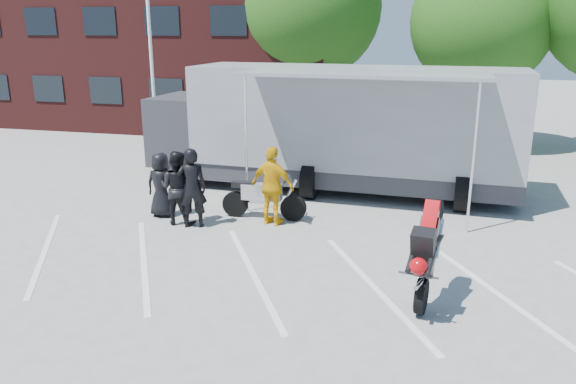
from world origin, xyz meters
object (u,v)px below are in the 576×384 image
at_px(flagpole, 155,18).
at_px(spectator_leather_a, 161,185).
at_px(stunt_bike_rider, 427,297).
at_px(spectator_hivis, 273,186).
at_px(spectator_leather_c, 177,188).
at_px(transporter_truck, 336,189).
at_px(parked_motorcycle, 264,218).
at_px(tree_mid, 482,22).
at_px(spectator_leather_b, 192,188).
at_px(tree_left, 310,7).

bearing_deg(flagpole, spectator_leather_a, -63.55).
height_order(stunt_bike_rider, spectator_hivis, spectator_hivis).
height_order(spectator_leather_c, spectator_hivis, spectator_hivis).
bearing_deg(flagpole, transporter_truck, -20.14).
xyz_separation_m(parked_motorcycle, spectator_leather_a, (-2.60, -0.47, 0.84)).
distance_m(flagpole, parked_motorcycle, 9.50).
bearing_deg(tree_mid, stunt_bike_rider, -95.68).
distance_m(flagpole, spectator_leather_c, 8.63).
distance_m(transporter_truck, spectator_leather_c, 5.27).
distance_m(tree_mid, spectator_leather_b, 14.26).
bearing_deg(tree_left, spectator_leather_c, -92.36).
relative_size(tree_left, spectator_leather_b, 4.39).
relative_size(spectator_leather_c, spectator_hivis, 0.94).
distance_m(tree_left, tree_mid, 7.10).
bearing_deg(stunt_bike_rider, tree_mid, 93.54).
bearing_deg(spectator_leather_c, tree_mid, -120.21).
distance_m(spectator_leather_c, spectator_hivis, 2.35).
distance_m(tree_mid, parked_motorcycle, 13.04).
relative_size(spectator_leather_a, spectator_hivis, 0.85).
bearing_deg(tree_left, stunt_bike_rider, -69.80).
distance_m(tree_mid, spectator_hivis, 12.87).
height_order(flagpole, parked_motorcycle, flagpole).
bearing_deg(spectator_leather_b, spectator_leather_c, -34.61).
relative_size(flagpole, spectator_leather_a, 4.78).
bearing_deg(spectator_hivis, parked_motorcycle, -32.62).
distance_m(transporter_truck, spectator_leather_b, 5.12).
bearing_deg(tree_mid, spectator_hivis, -115.30).
bearing_deg(spectator_leather_b, stunt_bike_rider, 137.81).
height_order(tree_left, spectator_leather_c, tree_left).
relative_size(tree_mid, spectator_leather_b, 3.90).
xyz_separation_m(spectator_leather_a, spectator_leather_b, (1.10, -0.55, 0.15)).
distance_m(spectator_leather_a, spectator_leather_c, 0.79).
height_order(flagpole, tree_left, tree_left).
xyz_separation_m(parked_motorcycle, spectator_leather_b, (-1.51, -1.02, 0.98)).
xyz_separation_m(stunt_bike_rider, spectator_hivis, (-3.82, 3.12, 0.98)).
height_order(tree_left, spectator_leather_a, tree_left).
height_order(flagpole, spectator_hivis, flagpole).
height_order(spectator_leather_a, spectator_hivis, spectator_hivis).
xyz_separation_m(transporter_truck, stunt_bike_rider, (2.85, -6.63, 0.00)).
height_order(transporter_truck, stunt_bike_rider, transporter_truck).
bearing_deg(spectator_hivis, tree_left, -67.35).
distance_m(tree_mid, spectator_leather_a, 14.44).
distance_m(tree_left, parked_motorcycle, 13.04).
height_order(tree_mid, spectator_hivis, tree_mid).
height_order(stunt_bike_rider, spectator_leather_b, spectator_leather_b).
bearing_deg(spectator_leather_a, parked_motorcycle, -170.33).
bearing_deg(stunt_bike_rider, transporter_truck, 122.51).
bearing_deg(transporter_truck, parked_motorcycle, -110.22).
bearing_deg(tree_mid, spectator_leather_b, -121.11).
distance_m(flagpole, transporter_truck, 8.99).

